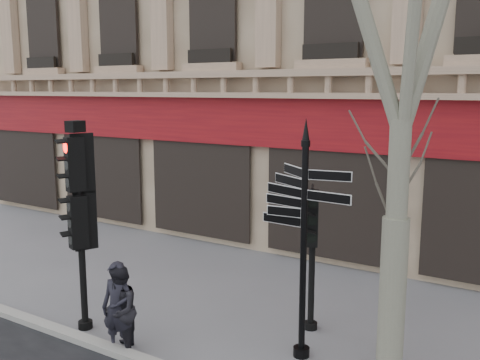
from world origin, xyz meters
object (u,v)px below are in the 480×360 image
object	(u,v)px
pedestrian_a	(118,308)
pedestrian_b	(119,310)
fingerpost	(304,200)
traffic_signal_main	(79,200)
traffic_signal_secondary	(313,233)

from	to	relation	value
pedestrian_a	pedestrian_b	world-z (taller)	pedestrian_a
pedestrian_a	fingerpost	bearing A→B (deg)	18.05
fingerpost	traffic_signal_main	size ratio (longest dim) A/B	1.03
pedestrian_a	traffic_signal_secondary	bearing A→B (deg)	35.56
fingerpost	pedestrian_b	size ratio (longest dim) A/B	2.62
fingerpost	traffic_signal_secondary	size ratio (longest dim) A/B	1.51
traffic_signal_main	traffic_signal_secondary	xyz separation A→B (m)	(3.61, 2.24, -0.61)
pedestrian_a	traffic_signal_main	bearing A→B (deg)	152.97
traffic_signal_secondary	pedestrian_a	bearing A→B (deg)	-156.61
traffic_signal_main	pedestrian_a	size ratio (longest dim) A/B	2.44
pedestrian_a	pedestrian_b	bearing A→B (deg)	-11.39
traffic_signal_main	pedestrian_b	xyz separation A→B (m)	(1.25, -0.34, -1.70)
traffic_signal_main	pedestrian_b	distance (m)	2.14
traffic_signal_secondary	pedestrian_b	world-z (taller)	traffic_signal_secondary
traffic_signal_secondary	pedestrian_b	xyz separation A→B (m)	(-2.37, -2.57, -1.09)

